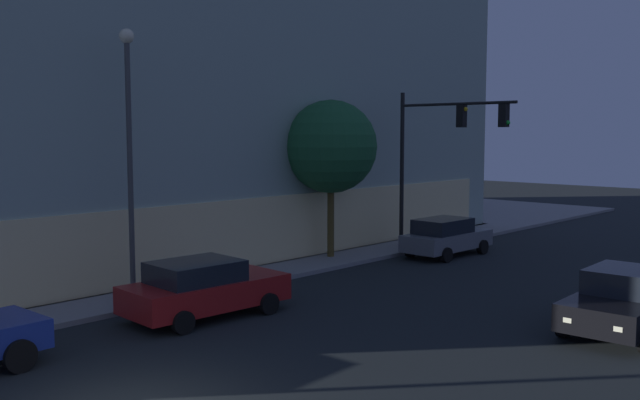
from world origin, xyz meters
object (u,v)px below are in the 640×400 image
Objects in this scene: sidewalk_tree at (331,147)px; car_black at (623,301)px; traffic_light_far_corner at (441,139)px; modern_building at (107,30)px; car_red at (204,288)px; street_lamp_sidewalk at (129,131)px; car_grey at (446,237)px.

sidewalk_tree is 13.10m from car_black.
car_black is (-6.51, -9.89, -4.02)m from traffic_light_far_corner.
modern_building reaches higher than sidewalk_tree.
modern_building reaches higher than car_black.
car_red is at bearing 125.65° from car_black.
sidewalk_tree is (-4.10, 2.44, -0.30)m from traffic_light_far_corner.
street_lamp_sidewalk is at bearing 119.81° from car_black.
car_red is at bearing -159.44° from sidewalk_tree.
modern_building is 4.94× the size of traffic_light_far_corner.
car_grey is (4.00, -2.83, -3.73)m from sidewalk_tree.
traffic_light_far_corner is 0.84× the size of street_lamp_sidewalk.
street_lamp_sidewalk reaches higher than car_grey.
traffic_light_far_corner is at bearing 3.91° from car_red.
car_black is (0.66, -23.72, -9.09)m from modern_building.
sidewalk_tree is at bearing -74.93° from modern_building.
sidewalk_tree is 6.16m from car_grey.
sidewalk_tree is (3.07, -11.39, -5.37)m from modern_building.
street_lamp_sidewalk is 9.29m from sidewalk_tree.
street_lamp_sidewalk is at bearing 97.59° from car_red.
car_grey is (12.87, 0.50, -0.02)m from car_red.
car_black is at bearing -101.05° from sidewalk_tree.
car_red is (-8.86, -3.33, -3.72)m from sidewalk_tree.
sidewalk_tree is 1.35× the size of car_red.
car_grey is (-0.10, -0.39, -4.03)m from traffic_light_far_corner.
traffic_light_far_corner reaches higher than car_grey.
modern_building is 7.54× the size of car_black.
street_lamp_sidewalk is at bearing -117.75° from modern_building.
modern_building is 18.24m from car_red.
traffic_light_far_corner is at bearing -8.79° from street_lamp_sidewalk.
modern_building is at bearing 91.60° from car_black.
modern_building is 18.30m from car_grey.
modern_building is 5.27× the size of sidewalk_tree.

